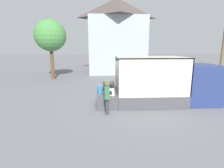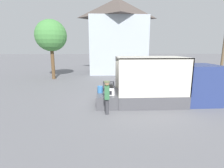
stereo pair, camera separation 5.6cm
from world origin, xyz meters
TOP-DOWN VIEW (x-y plane):
  - ground_plane at (0.00, 0.00)m, footprint 160.00×160.00m
  - box_truck at (3.61, 0.00)m, footprint 5.94×2.50m
  - tailgate_deck at (-0.60, 0.00)m, footprint 1.20×2.37m
  - microwave at (-0.46, -0.55)m, footprint 0.52×0.42m
  - portable_generator at (-0.46, 0.45)m, footprint 0.68×0.48m
  - orange_bucket at (-1.00, -0.06)m, footprint 0.32×0.32m
  - worker_person at (-0.63, -1.68)m, footprint 0.31×0.44m
  - house_backdrop at (1.13, 13.84)m, footprint 7.43×6.47m
  - street_tree at (-6.15, 8.86)m, footprint 3.23×3.23m

SIDE VIEW (x-z plane):
  - ground_plane at x=0.00m, z-range 0.00..0.00m
  - tailgate_deck at x=-0.60m, z-range 0.00..0.72m
  - microwave at x=-0.46m, z-range 0.72..1.05m
  - orange_bucket at x=-1.00m, z-range 0.72..1.12m
  - portable_generator at x=-0.46m, z-range 0.65..1.20m
  - box_truck at x=3.61m, z-range -0.44..2.37m
  - worker_person at x=-0.63m, z-range 0.20..1.92m
  - street_tree at x=-6.15m, z-range 1.43..7.60m
  - house_backdrop at x=1.13m, z-range 0.09..9.63m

